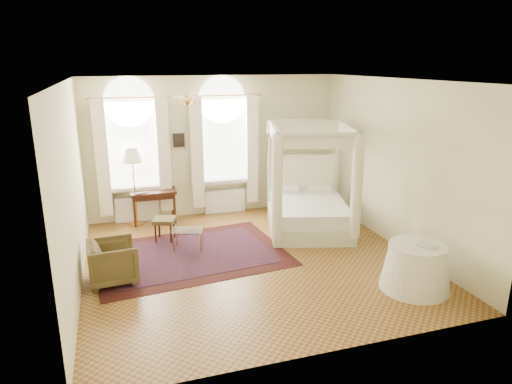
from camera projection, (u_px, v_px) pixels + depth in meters
ground at (252, 260)px, 8.59m from camera, size 6.00×6.00×0.00m
room_walls at (251, 157)px, 8.05m from camera, size 6.00×6.00×6.00m
window_left at (134, 159)px, 10.26m from camera, size 1.62×0.27×3.29m
window_right at (224, 154)px, 10.87m from camera, size 1.62×0.27×3.29m
chandelier at (187, 100)px, 8.63m from camera, size 0.51×0.45×0.50m
wall_pictures at (218, 136)px, 10.82m from camera, size 2.54×0.03×0.39m
canopy_bed at (309, 207)px, 10.01m from camera, size 2.23×2.51×2.32m
nightstand at (321, 196)px, 11.78m from camera, size 0.44×0.41×0.54m
nightstand_lamp at (321, 175)px, 11.70m from camera, size 0.26×0.26×0.39m
writing_desk at (153, 195)px, 10.44m from camera, size 1.02×0.54×0.77m
laptop at (141, 192)px, 10.22m from camera, size 0.36×0.29×0.02m
stool at (164, 222)px, 9.44m from camera, size 0.54×0.54×0.49m
armchair at (113, 262)px, 7.68m from camera, size 0.85×0.83×0.72m
coffee_table at (188, 232)px, 8.99m from camera, size 0.71×0.59×0.42m
floor_lamp at (132, 159)px, 10.08m from camera, size 0.46×0.46×1.79m
oriental_rug at (191, 255)px, 8.82m from camera, size 3.80×2.91×0.01m
side_table at (416, 267)px, 7.44m from camera, size 1.13×1.13×0.77m
book at (424, 247)px, 7.20m from camera, size 0.29×0.33×0.03m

